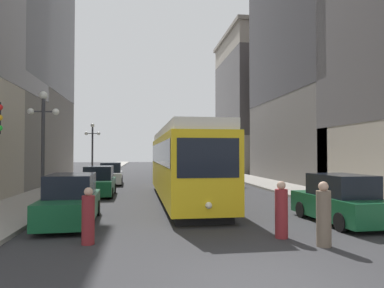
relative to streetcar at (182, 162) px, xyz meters
name	(u,v)px	position (x,y,z in m)	size (l,w,h in m)	color
ground_plane	(257,281)	(0.18, -12.43, -2.10)	(200.00, 200.00, 0.00)	#303033
sidewalk_left	(98,173)	(-7.79, 27.57, -2.03)	(3.40, 120.00, 0.15)	gray
sidewalk_right	(221,172)	(8.15, 27.57, -2.03)	(3.40, 120.00, 0.15)	gray
streetcar	(182,162)	(0.00, 0.00, 0.00)	(2.86, 14.68, 3.89)	black
transit_bus	(202,160)	(3.55, 15.09, -0.15)	(2.77, 11.70, 3.45)	black
parked_car_left_near	(111,174)	(-4.80, 11.27, -1.26)	(2.04, 4.85, 1.82)	black
parked_car_left_mid	(99,182)	(-4.80, 2.91, -1.26)	(1.95, 4.34, 1.82)	black
parked_car_right_far	(340,201)	(5.15, -7.02, -1.26)	(2.06, 4.45, 1.82)	black
parked_car_left_far	(71,200)	(-4.80, -5.65, -1.26)	(2.07, 4.99, 1.82)	black
pedestrian_crossing_near	(88,218)	(-3.69, -8.92, -1.34)	(0.36, 0.36, 1.63)	maroon
pedestrian_crossing_far	(281,211)	(2.09, -8.94, -1.29)	(0.39, 0.39, 1.75)	maroon
pedestrian_on_sidewalk	(324,216)	(2.89, -10.05, -1.26)	(0.41, 0.41, 1.81)	#6B5B4C
lamp_post_left_near	(43,131)	(-6.69, -2.29, 1.55)	(1.41, 0.36, 5.31)	#333338
lamp_post_left_far	(92,143)	(-6.69, 14.02, 1.47)	(1.41, 0.36, 5.17)	#333338
building_right_corner	(360,10)	(17.83, 11.22, 13.88)	(16.57, 17.82, 30.98)	slate
building_right_midblock	(266,102)	(15.91, 31.64, 8.16)	(12.74, 15.81, 19.96)	#A89E8E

